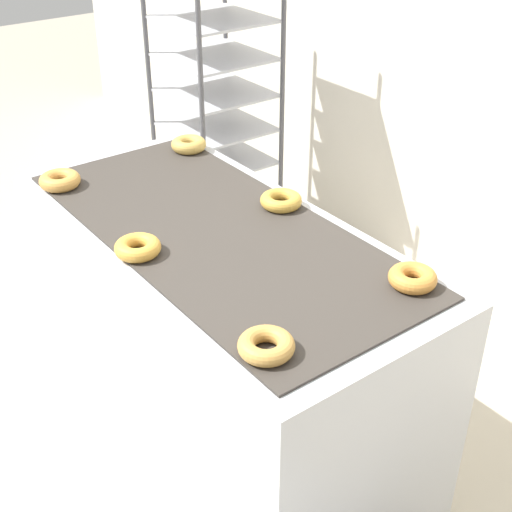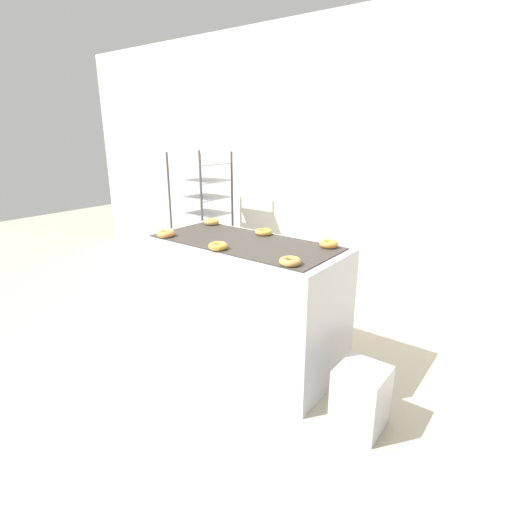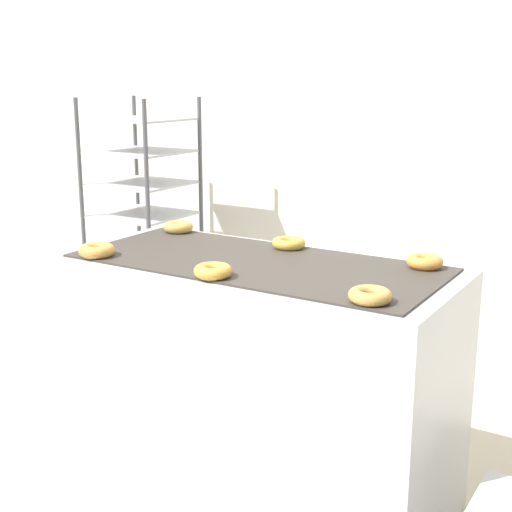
{
  "view_description": "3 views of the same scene",
  "coord_description": "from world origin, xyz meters",
  "views": [
    {
      "loc": [
        1.59,
        -0.44,
        2.02
      ],
      "look_at": [
        0.0,
        0.75,
        0.81
      ],
      "focal_mm": 50.0,
      "sensor_mm": 36.0,
      "label": 1
    },
    {
      "loc": [
        1.79,
        -1.59,
        1.75
      ],
      "look_at": [
        0.0,
        0.75,
        0.81
      ],
      "focal_mm": 28.0,
      "sensor_mm": 36.0,
      "label": 2
    },
    {
      "loc": [
        1.36,
        -1.6,
        1.64
      ],
      "look_at": [
        0.0,
        0.6,
        0.99
      ],
      "focal_mm": 50.0,
      "sensor_mm": 36.0,
      "label": 3
    }
  ],
  "objects": [
    {
      "name": "donut_far_left",
      "position": [
        -0.57,
        0.86,
        0.99
      ],
      "size": [
        0.13,
        0.13,
        0.05
      ],
      "primitive_type": "torus",
      "color": "#BB9646",
      "rests_on": "fryer_machine"
    },
    {
      "name": "donut_near_left",
      "position": [
        -0.56,
        0.34,
        0.99
      ],
      "size": [
        0.14,
        0.14,
        0.05
      ],
      "primitive_type": "torus",
      "color": "#C68C40",
      "rests_on": "fryer_machine"
    },
    {
      "name": "fryer_machine",
      "position": [
        0.0,
        0.6,
        0.48
      ],
      "size": [
        1.51,
        0.7,
        0.97
      ],
      "color": "#B7BABF",
      "rests_on": "ground_plane"
    },
    {
      "name": "ground_plane",
      "position": [
        0.0,
        0.0,
        0.0
      ],
      "size": [
        14.0,
        14.0,
        0.0
      ],
      "primitive_type": "plane",
      "color": "#B2A893"
    },
    {
      "name": "baking_rack_cart",
      "position": [
        -1.31,
        1.48,
        0.78
      ],
      "size": [
        0.51,
        0.5,
        1.53
      ],
      "color": "#4C4C51",
      "rests_on": "ground_plane"
    },
    {
      "name": "donut_near_right",
      "position": [
        0.56,
        0.36,
        0.99
      ],
      "size": [
        0.14,
        0.14,
        0.04
      ],
      "primitive_type": "torus",
      "color": "#BF8C43",
      "rests_on": "fryer_machine"
    },
    {
      "name": "donut_far_center",
      "position": [
        -0.0,
        0.85,
        0.99
      ],
      "size": [
        0.14,
        0.14,
        0.04
      ],
      "primitive_type": "torus",
      "color": "gold",
      "rests_on": "fryer_machine"
    },
    {
      "name": "wall_back",
      "position": [
        0.0,
        2.12,
        1.4
      ],
      "size": [
        8.0,
        0.05,
        2.8
      ],
      "color": "silver",
      "rests_on": "ground_plane"
    },
    {
      "name": "donut_far_right",
      "position": [
        0.57,
        0.84,
        0.99
      ],
      "size": [
        0.13,
        0.13,
        0.04
      ],
      "primitive_type": "torus",
      "color": "#CD8637",
      "rests_on": "fryer_machine"
    },
    {
      "name": "glaze_bin",
      "position": [
        1.05,
        0.42,
        0.2
      ],
      "size": [
        0.28,
        0.29,
        0.4
      ],
      "color": "#B7BABF",
      "rests_on": "ground_plane"
    },
    {
      "name": "donut_near_center",
      "position": [
        -0.01,
        0.34,
        0.99
      ],
      "size": [
        0.13,
        0.13,
        0.04
      ],
      "primitive_type": "torus",
      "color": "gold",
      "rests_on": "fryer_machine"
    }
  ]
}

